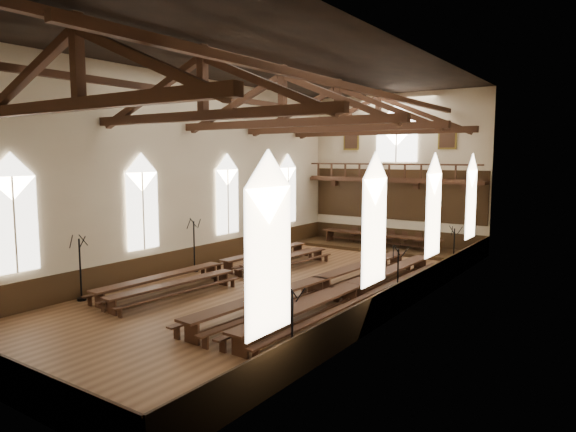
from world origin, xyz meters
The scene contains 21 objects.
ground centered at (0.00, 0.00, 0.00)m, with size 26.00×26.00×0.00m, color brown.
room_walls centered at (0.00, 0.00, 6.46)m, with size 26.00×26.00×26.00m.
wainscot_band centered at (0.00, 0.00, 0.60)m, with size 12.00×26.00×1.20m.
side_windows centered at (0.00, 0.00, 3.74)m, with size 11.85×19.80×4.50m.
end_window centered at (0.00, 12.90, 7.22)m, with size 2.80×0.12×3.80m.
minstrels_gallery centered at (0.00, 12.66, 3.91)m, with size 11.80×1.24×3.70m.
portraits centered at (0.00, 12.90, 7.10)m, with size 7.75×0.09×1.45m.
roof_trusses centered at (0.00, 0.00, 8.22)m, with size 11.70×25.70×2.80m.
refectory_row_a centered at (-3.79, -0.06, 0.54)m, with size 1.67×14.28×0.73m.
refectory_row_b centered at (-2.30, -0.52, 0.50)m, with size 1.91×13.86×0.68m.
refectory_row_c centered at (2.25, -0.41, 0.60)m, with size 2.16×15.12×0.82m.
refectory_row_d centered at (3.92, -0.49, 0.58)m, with size 1.80×14.81×0.79m.
dais centered at (-0.39, 11.40, 0.10)m, with size 11.40×3.08×0.21m, color #331F0F.
high_table centered at (-0.39, 11.40, 0.86)m, with size 8.23×1.37×0.77m.
high_chairs centered at (-0.39, 12.19, 0.73)m, with size 4.95×0.46×0.96m.
candelabrum_left_near centered at (-5.55, -6.60, 0.84)m, with size 0.77×0.84×2.75m.
candelabrum_left_mid centered at (-5.55, -0.05, 0.85)m, with size 0.84×0.81×2.79m.
candelabrum_left_far centered at (-5.55, 4.76, 0.80)m, with size 0.74×0.80×2.63m.
candelabrum_right_near centered at (5.55, -7.45, 0.74)m, with size 0.66×0.74×2.42m.
candelabrum_right_mid centered at (5.55, 0.03, 0.74)m, with size 0.68×0.75×2.45m.
candelabrum_right_far centered at (5.55, 7.43, 0.73)m, with size 0.72×0.70×2.40m.
Camera 1 is at (13.21, -18.82, 5.92)m, focal length 32.00 mm.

